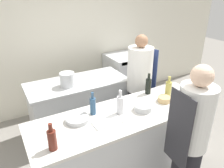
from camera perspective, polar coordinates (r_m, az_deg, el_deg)
ground_plane at (r=3.32m, az=3.19°, el=-21.07°), size 16.00×16.00×0.00m
wall_back at (r=4.37m, az=-11.79°, el=11.27°), size 8.00×0.06×2.80m
prep_counter at (r=3.00m, az=3.40°, el=-14.89°), size 2.40×0.78×0.92m
pass_counter at (r=3.81m, az=-8.58°, el=-5.70°), size 1.64×0.73×0.92m
oven_range at (r=4.75m, az=3.60°, el=1.57°), size 0.77×0.71×1.03m
chef_at_prep_near at (r=2.55m, az=19.68°, el=-13.64°), size 0.39×0.37×1.71m
chef_at_stove at (r=3.63m, az=7.09°, el=-0.54°), size 0.46×0.44×1.69m
bottle_olive_oil at (r=2.65m, az=2.14°, el=-5.37°), size 0.09×0.09×0.32m
bottle_vinegar at (r=3.17m, az=9.46°, el=-0.44°), size 0.08×0.08×0.31m
bottle_wine at (r=3.16m, az=14.50°, el=-1.13°), size 0.09×0.09×0.30m
bottle_cooking_oil at (r=2.65m, az=-5.03°, el=-5.61°), size 0.07×0.07×0.29m
bottle_sauce at (r=2.20m, az=-15.39°, el=-13.75°), size 0.09×0.09×0.29m
bowl_mixing_large at (r=2.79m, az=8.10°, el=-6.09°), size 0.22×0.22×0.08m
bowl_prep_small at (r=2.59m, az=-9.04°, el=-9.05°), size 0.27×0.27×0.05m
bowl_ceramic_blue at (r=3.03m, az=13.49°, el=-3.89°), size 0.17×0.17×0.07m
cutting_board at (r=2.55m, az=-1.19°, el=-9.85°), size 0.35×0.19×0.01m
stockpot at (r=3.43m, az=-11.60°, el=1.14°), size 0.23×0.23×0.22m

